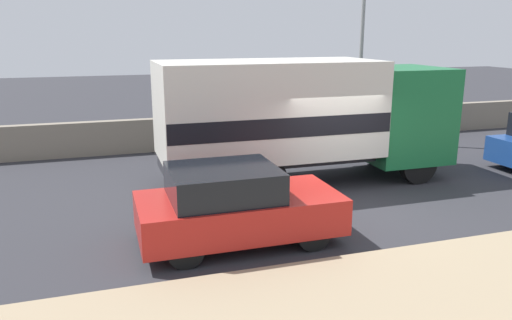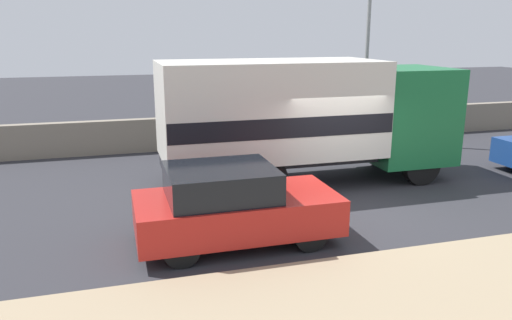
# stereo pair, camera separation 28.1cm
# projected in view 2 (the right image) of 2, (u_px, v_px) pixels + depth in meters

# --- Properties ---
(ground_plane) EXTENTS (80.00, 80.00, 0.00)m
(ground_plane) POSITION_uv_depth(u_px,v_px,m) (351.00, 206.00, 11.88)
(ground_plane) COLOR #2D2D33
(stone_wall_backdrop) EXTENTS (60.00, 0.35, 1.14)m
(stone_wall_backdrop) POSITION_uv_depth(u_px,v_px,m) (264.00, 129.00, 18.33)
(stone_wall_backdrop) COLOR gray
(stone_wall_backdrop) RESTS_ON ground_plane
(street_lamp) EXTENTS (0.56, 0.28, 8.07)m
(street_lamp) POSITION_uv_depth(u_px,v_px,m) (369.00, 15.00, 17.57)
(street_lamp) COLOR gray
(street_lamp) RESTS_ON ground_plane
(box_truck) EXTENTS (7.92, 2.61, 3.31)m
(box_truck) POSITION_uv_depth(u_px,v_px,m) (304.00, 114.00, 13.26)
(box_truck) COLOR #196B38
(box_truck) RESTS_ON ground_plane
(car_hatchback) EXTENTS (3.90, 1.88, 1.53)m
(car_hatchback) POSITION_uv_depth(u_px,v_px,m) (233.00, 205.00, 9.66)
(car_hatchback) COLOR #B21E19
(car_hatchback) RESTS_ON ground_plane
(pedestrian) EXTENTS (0.35, 0.35, 1.62)m
(pedestrian) POSITION_uv_depth(u_px,v_px,m) (373.00, 121.00, 18.35)
(pedestrian) COLOR #473828
(pedestrian) RESTS_ON ground_plane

